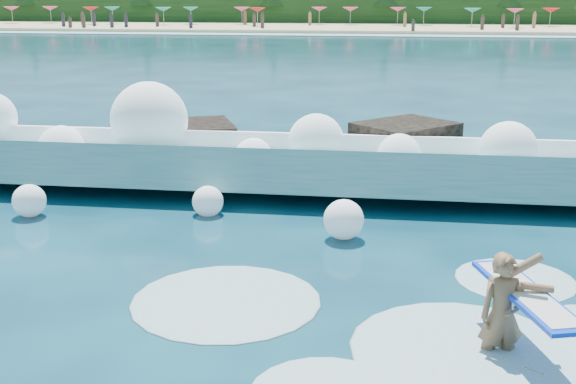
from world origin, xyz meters
The scene contains 11 objects.
ground centered at (0.00, 0.00, 0.00)m, with size 200.00×200.00×0.00m, color #072439.
beach centered at (0.00, 78.00, 0.20)m, with size 140.00×20.00×0.40m, color tan.
wet_band centered at (0.00, 67.00, 0.04)m, with size 140.00×5.00×0.08m, color silver.
treeline centered at (0.00, 88.00, 2.50)m, with size 140.00×4.00×5.00m, color black.
breaking_wave centered at (-1.25, 6.40, 0.58)m, with size 19.19×2.94×1.65m.
rock_cluster centered at (0.47, 7.83, 0.50)m, with size 8.74×3.56×1.56m.
surfer_with_board centered at (4.72, -0.97, 0.60)m, with size 1.18×2.85×1.63m.
wave_spray centered at (-1.45, 6.25, 1.21)m, with size 15.29×4.68×2.49m.
surf_foam centered at (3.48, -0.42, 0.00)m, with size 9.24×5.74×0.15m.
beach_umbrellas centered at (0.10, 80.46, 2.25)m, with size 112.21×6.97×0.50m.
beachgoers centered at (5.65, 74.26, 1.04)m, with size 108.18×13.39×1.94m.
Camera 1 is at (3.17, -9.60, 4.48)m, focal length 45.00 mm.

